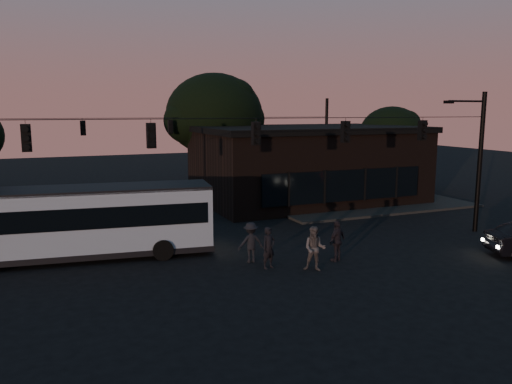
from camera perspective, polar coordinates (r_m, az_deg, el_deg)
name	(u,v)px	position (r m, az deg, el deg)	size (l,w,h in m)	color
ground	(297,287)	(19.08, 4.73, -10.75)	(120.00, 120.00, 0.00)	black
sidewalk_far_right	(356,201)	(36.70, 11.31, -1.00)	(14.00, 10.00, 0.15)	black
building	(306,164)	(36.45, 5.79, 3.25)	(15.40, 10.41, 5.40)	black
tree_behind	(214,115)	(39.83, -4.77, 8.80)	(7.60, 7.60, 9.43)	black
tree_right	(391,134)	(42.94, 15.20, 6.47)	(5.20, 5.20, 6.86)	black
signal_rig_near	(256,159)	(21.64, 0.00, 3.79)	(26.24, 0.30, 7.50)	black
signal_rig_far	(171,143)	(36.90, -9.70, 5.57)	(26.24, 0.30, 7.50)	black
bus	(82,219)	(23.36, -19.22, -2.93)	(11.57, 4.01, 3.19)	#8FA1B6
pedestrian_a	(269,248)	(20.90, 1.48, -6.38)	(0.64, 0.42, 1.76)	black
pedestrian_b	(315,249)	(20.71, 6.72, -6.44)	(0.91, 0.71, 1.87)	#4C4645
pedestrian_c	(337,241)	(22.17, 9.25, -5.52)	(1.06, 0.44, 1.81)	black
pedestrian_d	(251,242)	(21.71, -0.60, -5.77)	(1.14, 0.66, 1.77)	black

